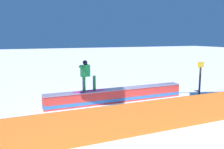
% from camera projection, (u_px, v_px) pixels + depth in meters
% --- Properties ---
extents(ground_plane, '(120.00, 120.00, 0.00)m').
position_uv_depth(ground_plane, '(117.00, 102.00, 11.87)').
color(ground_plane, white).
extents(grind_box, '(7.18, 0.59, 0.67)m').
position_uv_depth(grind_box, '(117.00, 96.00, 11.82)').
color(grind_box, red).
rests_on(grind_box, ground_plane).
extents(snowboarder, '(1.56, 0.46, 1.47)m').
position_uv_depth(snowboarder, '(86.00, 75.00, 11.01)').
color(snowboarder, '#C72F87').
rests_on(snowboarder, grind_box).
extents(safety_fence, '(10.52, 0.07, 1.13)m').
position_uv_depth(safety_fence, '(167.00, 115.00, 8.12)').
color(safety_fence, orange).
rests_on(safety_fence, ground_plane).
extents(trail_marker, '(0.40, 0.10, 1.87)m').
position_uv_depth(trail_marker, '(200.00, 78.00, 12.88)').
color(trail_marker, '#262628').
rests_on(trail_marker, ground_plane).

